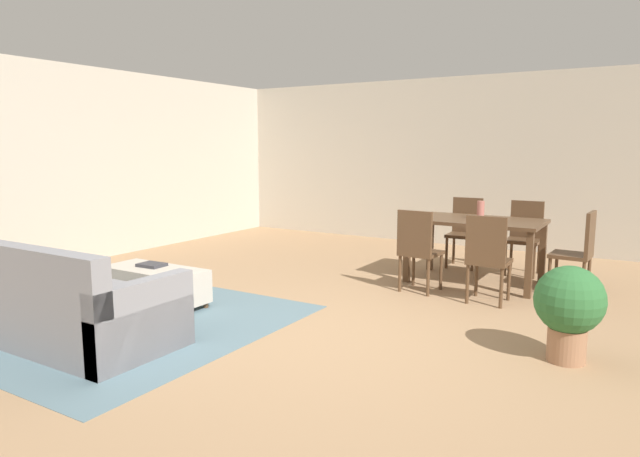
% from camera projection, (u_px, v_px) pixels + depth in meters
% --- Properties ---
extents(ground_plane, '(10.80, 10.80, 0.00)m').
position_uv_depth(ground_plane, '(319.00, 336.00, 4.78)').
color(ground_plane, '#9E7A56').
extents(wall_back, '(9.00, 0.12, 2.70)m').
position_uv_depth(wall_back, '(484.00, 162.00, 8.80)').
color(wall_back, '#BCB2A0').
rests_on(wall_back, ground_plane).
extents(wall_left, '(0.12, 11.00, 2.70)m').
position_uv_depth(wall_left, '(47.00, 166.00, 7.32)').
color(wall_left, '#BCB2A0').
rests_on(wall_left, ground_plane).
extents(area_rug, '(3.00, 2.80, 0.01)m').
position_uv_depth(area_rug, '(113.00, 319.00, 5.23)').
color(area_rug, slate).
rests_on(area_rug, ground_plane).
extents(couch, '(2.18, 0.93, 0.86)m').
position_uv_depth(couch, '(54.00, 305.00, 4.68)').
color(couch, gray).
rests_on(couch, ground_plane).
extents(ottoman_table, '(1.10, 0.48, 0.39)m').
position_uv_depth(ottoman_table, '(155.00, 284.00, 5.66)').
color(ottoman_table, '#B7AD9E').
rests_on(ottoman_table, ground_plane).
extents(dining_table, '(1.51, 0.90, 0.76)m').
position_uv_depth(dining_table, '(476.00, 227.00, 6.55)').
color(dining_table, '#513823').
rests_on(dining_table, ground_plane).
extents(dining_chair_near_left, '(0.43, 0.43, 0.92)m').
position_uv_depth(dining_chair_near_left, '(418.00, 246.00, 6.13)').
color(dining_chair_near_left, '#513823').
rests_on(dining_chair_near_left, ground_plane).
extents(dining_chair_near_right, '(0.40, 0.40, 0.92)m').
position_uv_depth(dining_chair_near_right, '(488.00, 254.00, 5.67)').
color(dining_chair_near_right, '#513823').
rests_on(dining_chair_near_right, ground_plane).
extents(dining_chair_far_left, '(0.41, 0.41, 0.92)m').
position_uv_depth(dining_chair_far_left, '(465.00, 228.00, 7.48)').
color(dining_chair_far_left, '#513823').
rests_on(dining_chair_far_left, ground_plane).
extents(dining_chair_far_right, '(0.40, 0.40, 0.92)m').
position_uv_depth(dining_chair_far_right, '(525.00, 233.00, 7.05)').
color(dining_chair_far_right, '#513823').
rests_on(dining_chair_far_right, ground_plane).
extents(dining_chair_head_east, '(0.42, 0.42, 0.92)m').
position_uv_depth(dining_chair_head_east, '(579.00, 248.00, 6.01)').
color(dining_chair_head_east, '#513823').
rests_on(dining_chair_head_east, ground_plane).
extents(vase_centerpiece, '(0.09, 0.09, 0.21)m').
position_uv_depth(vase_centerpiece, '(481.00, 210.00, 6.53)').
color(vase_centerpiece, '#B26659').
rests_on(vase_centerpiece, dining_table).
extents(book_on_ottoman, '(0.27, 0.21, 0.03)m').
position_uv_depth(book_on_ottoman, '(152.00, 265.00, 5.71)').
color(book_on_ottoman, '#333338').
rests_on(book_on_ottoman, ottoman_table).
extents(potted_plant, '(0.51, 0.51, 0.73)m').
position_uv_depth(potted_plant, '(569.00, 306.00, 4.15)').
color(potted_plant, '#996B4C').
rests_on(potted_plant, ground_plane).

